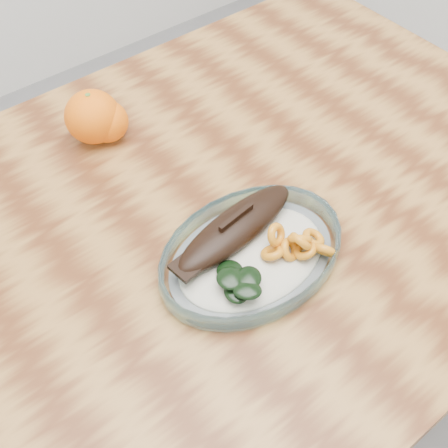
# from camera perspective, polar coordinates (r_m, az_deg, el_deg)

# --- Properties ---
(ground) EXTENTS (3.00, 3.00, 0.00)m
(ground) POSITION_cam_1_polar(r_m,az_deg,el_deg) (1.47, -0.81, -18.22)
(ground) COLOR slate
(ground) RESTS_ON ground
(dining_table) EXTENTS (1.20, 0.80, 0.75)m
(dining_table) POSITION_cam_1_polar(r_m,az_deg,el_deg) (0.89, -1.26, -2.78)
(dining_table) COLOR #592D15
(dining_table) RESTS_ON ground
(plated_meal) EXTENTS (0.49, 0.49, 0.08)m
(plated_meal) POSITION_cam_1_polar(r_m,az_deg,el_deg) (0.75, 2.79, -2.82)
(plated_meal) COLOR white
(plated_meal) RESTS_ON dining_table
(orange_left) EXTENTS (0.09, 0.09, 0.09)m
(orange_left) POSITION_cam_1_polar(r_m,az_deg,el_deg) (0.92, -13.19, 10.56)
(orange_left) COLOR #FF6605
(orange_left) RESTS_ON dining_table
(orange_right) EXTENTS (0.07, 0.07, 0.07)m
(orange_right) POSITION_cam_1_polar(r_m,az_deg,el_deg) (0.92, -11.83, 10.16)
(orange_right) COLOR #FF6605
(orange_right) RESTS_ON dining_table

